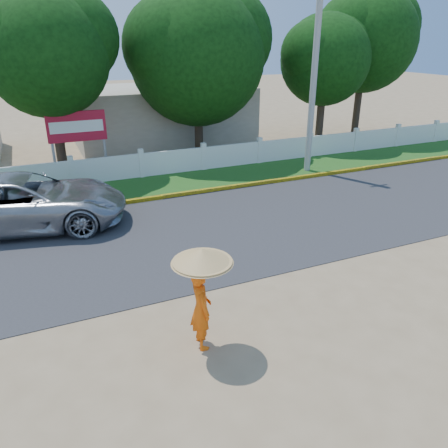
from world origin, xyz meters
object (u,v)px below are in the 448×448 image
(utility_pole, at_px, (314,78))
(vehicle, at_px, (25,202))
(billboard, at_px, (77,130))
(monk_with_parasol, at_px, (201,284))

(utility_pole, bearing_deg, vehicle, -171.17)
(utility_pole, relative_size, billboard, 2.87)
(vehicle, bearing_deg, utility_pole, -69.71)
(vehicle, distance_m, monk_with_parasol, 8.63)
(monk_with_parasol, bearing_deg, billboard, 93.18)
(vehicle, height_order, monk_with_parasol, monk_with_parasol)
(vehicle, distance_m, billboard, 5.79)
(utility_pole, bearing_deg, monk_with_parasol, -132.79)
(utility_pole, height_order, billboard, utility_pole)
(billboard, bearing_deg, utility_pole, -17.92)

